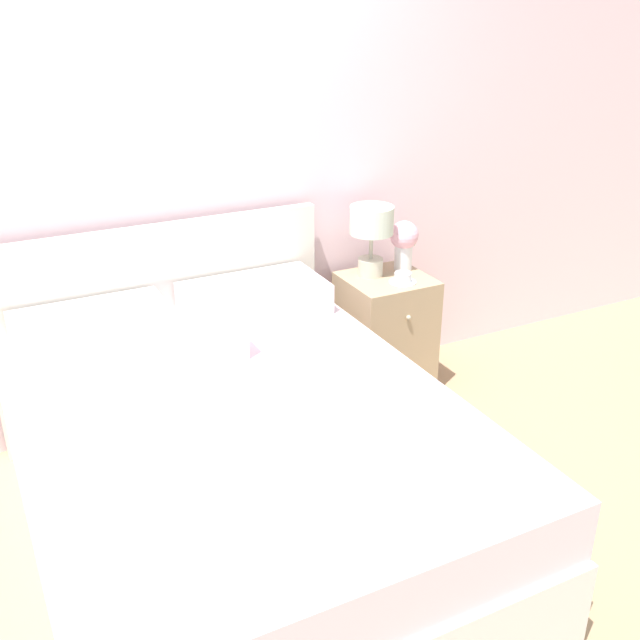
{
  "coord_description": "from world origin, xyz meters",
  "views": [
    {
      "loc": [
        -0.79,
        -3.17,
        1.95
      ],
      "look_at": [
        0.54,
        -0.55,
        0.63
      ],
      "focal_mm": 42.0,
      "sensor_mm": 36.0,
      "label": 1
    }
  ],
  "objects_px": {
    "nightstand": "(385,333)",
    "flower_vase": "(404,241)",
    "bed": "(238,460)",
    "table_lamp": "(371,229)",
    "teacup": "(403,278)"
  },
  "relations": [
    {
      "from": "nightstand",
      "to": "flower_vase",
      "type": "relative_size",
      "value": 2.4
    },
    {
      "from": "nightstand",
      "to": "flower_vase",
      "type": "height_order",
      "value": "flower_vase"
    },
    {
      "from": "bed",
      "to": "teacup",
      "type": "distance_m",
      "value": 1.32
    },
    {
      "from": "nightstand",
      "to": "table_lamp",
      "type": "bearing_deg",
      "value": 129.14
    },
    {
      "from": "bed",
      "to": "teacup",
      "type": "relative_size",
      "value": 14.91
    },
    {
      "from": "teacup",
      "to": "nightstand",
      "type": "bearing_deg",
      "value": 110.61
    },
    {
      "from": "bed",
      "to": "nightstand",
      "type": "bearing_deg",
      "value": 33.27
    },
    {
      "from": "flower_vase",
      "to": "teacup",
      "type": "relative_size",
      "value": 1.91
    },
    {
      "from": "nightstand",
      "to": "table_lamp",
      "type": "distance_m",
      "value": 0.56
    },
    {
      "from": "bed",
      "to": "table_lamp",
      "type": "height_order",
      "value": "bed"
    },
    {
      "from": "flower_vase",
      "to": "teacup",
      "type": "distance_m",
      "value": 0.23
    },
    {
      "from": "bed",
      "to": "flower_vase",
      "type": "xyz_separation_m",
      "value": [
        1.22,
        0.78,
        0.46
      ]
    },
    {
      "from": "nightstand",
      "to": "table_lamp",
      "type": "relative_size",
      "value": 1.73
    },
    {
      "from": "bed",
      "to": "table_lamp",
      "type": "relative_size",
      "value": 5.63
    },
    {
      "from": "nightstand",
      "to": "table_lamp",
      "type": "height_order",
      "value": "table_lamp"
    }
  ]
}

